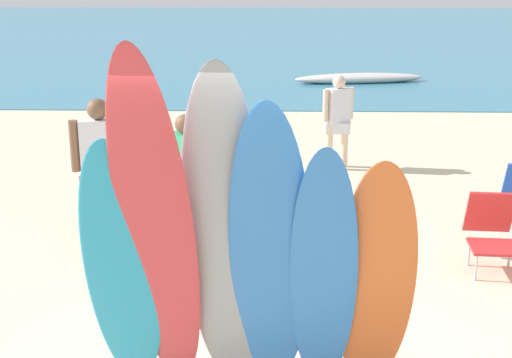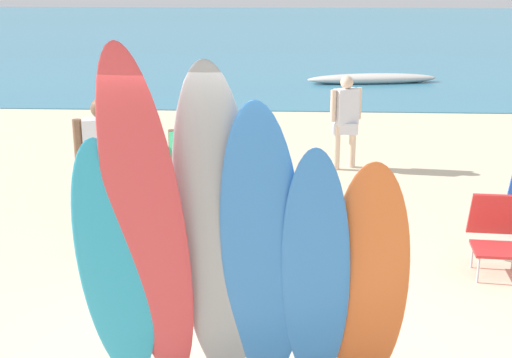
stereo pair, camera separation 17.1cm
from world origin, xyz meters
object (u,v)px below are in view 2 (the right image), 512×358
surfboard_rack (247,309)px  distant_boat (372,79)px  beachgoer_by_water (105,162)px  beachgoer_strolling (346,116)px  beach_chair_red (495,231)px  surfboard_red_1 (150,239)px  surfboard_blue_4 (315,281)px  surfboard_orange_5 (368,287)px  surfboard_blue_3 (262,260)px  beachgoer_near_rack (189,173)px  surfboard_teal_0 (116,272)px  surfboard_grey_2 (217,242)px

surfboard_rack → distant_boat: size_ratio=0.60×
beachgoer_by_water → beachgoer_strolling: size_ratio=1.16×
beachgoer_strolling → beach_chair_red: (1.30, -3.84, -0.42)m
surfboard_red_1 → beachgoer_strolling: surfboard_red_1 is taller
surfboard_rack → beach_chair_red: (2.47, 1.99, -0.06)m
surfboard_blue_4 → beachgoer_by_water: size_ratio=1.29×
beachgoer_by_water → surfboard_blue_4: bearing=114.7°
surfboard_red_1 → surfboard_blue_4: bearing=9.0°
surfboard_blue_4 → distant_boat: surfboard_blue_4 is taller
surfboard_rack → surfboard_orange_5: size_ratio=1.05×
beachgoer_by_water → distant_boat: (4.27, 11.84, -0.85)m
surfboard_blue_3 → beachgoer_strolling: bearing=85.0°
surfboard_red_1 → beachgoer_near_rack: size_ratio=1.83×
beachgoer_near_rack → beach_chair_red: bearing=-148.2°
beachgoer_by_water → beachgoer_near_rack: (0.97, -0.14, -0.08)m
surfboard_teal_0 → beachgoer_strolling: surfboard_teal_0 is taller
beachgoer_near_rack → distant_boat: 12.45m
surfboard_rack → beachgoer_strolling: 5.96m
surfboard_rack → surfboard_grey_2: size_ratio=0.81×
surfboard_blue_4 → distant_boat: 15.16m
surfboard_teal_0 → surfboard_blue_4: bearing=-2.6°
beachgoer_by_water → surfboard_blue_3: bearing=110.2°
surfboard_teal_0 → surfboard_orange_5: size_ratio=1.05×
distant_boat → beachgoer_by_water: bearing=-109.8°
surfboard_orange_5 → beach_chair_red: size_ratio=2.54×
surfboard_teal_0 → surfboard_red_1: bearing=-24.5°
surfboard_orange_5 → distant_boat: bearing=88.2°
surfboard_blue_3 → surfboard_rack: bearing=106.9°
surfboard_grey_2 → surfboard_blue_4: 0.72m
surfboard_orange_5 → beachgoer_near_rack: 3.41m
surfboard_red_1 → surfboard_blue_3: size_ratio=1.15×
surfboard_orange_5 → distant_boat: size_ratio=0.57×
surfboard_rack → surfboard_grey_2: (-0.16, -0.61, 0.81)m
beach_chair_red → beachgoer_near_rack: bearing=177.6°
surfboard_red_1 → beachgoer_near_rack: (-0.19, 3.09, -0.45)m
surfboard_teal_0 → surfboard_blue_4: size_ratio=0.99×
surfboard_orange_5 → beachgoer_near_rack: size_ratio=1.32×
surfboard_blue_4 → beachgoer_near_rack: size_ratio=1.41×
surfboard_rack → beach_chair_red: beach_chair_red is taller
surfboard_grey_2 → beachgoer_strolling: 6.60m
beachgoer_near_rack → surfboard_grey_2: bearing=140.4°
surfboard_grey_2 → surfboard_orange_5: size_ratio=1.30×
surfboard_rack → surfboard_grey_2: bearing=-104.8°
surfboard_rack → surfboard_teal_0: bearing=-146.0°
surfboard_grey_2 → distant_boat: bearing=82.1°
surfboard_rack → beachgoer_strolling: (1.17, 5.84, 0.36)m
surfboard_teal_0 → surfboard_orange_5: bearing=-0.7°
surfboard_grey_2 → beach_chair_red: size_ratio=3.29×
surfboard_blue_3 → surfboard_orange_5: 0.74m
surfboard_teal_0 → beachgoer_near_rack: (0.08, 2.96, -0.15)m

